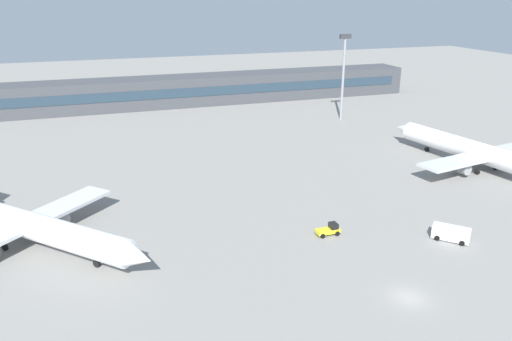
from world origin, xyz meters
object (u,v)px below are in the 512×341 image
at_px(airplane_mid, 478,152).
at_px(airplane_near, 29,225).
at_px(baggage_tug_yellow, 329,230).
at_px(floodlight_tower_west, 343,71).
at_px(service_van_white, 451,233).

bearing_deg(airplane_mid, airplane_near, -175.58).
height_order(baggage_tug_yellow, floodlight_tower_west, floodlight_tower_west).
bearing_deg(baggage_tug_yellow, airplane_near, 166.02).
bearing_deg(airplane_mid, baggage_tug_yellow, -158.05).
distance_m(airplane_near, baggage_tug_yellow, 43.00).
distance_m(airplane_near, floodlight_tower_west, 93.45).
bearing_deg(baggage_tug_yellow, airplane_mid, 21.95).
bearing_deg(airplane_near, airplane_mid, 4.42).
xyz_separation_m(airplane_mid, service_van_white, (-25.81, -24.11, -2.36)).
xyz_separation_m(service_van_white, floodlight_tower_west, (19.10, 70.02, 12.59)).
bearing_deg(airplane_mid, service_van_white, -136.95).
distance_m(baggage_tug_yellow, service_van_white, 17.52).
bearing_deg(airplane_near, baggage_tug_yellow, -13.98).
xyz_separation_m(airplane_near, service_van_white, (57.59, -17.66, -2.16)).
bearing_deg(service_van_white, airplane_mid, 43.05).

